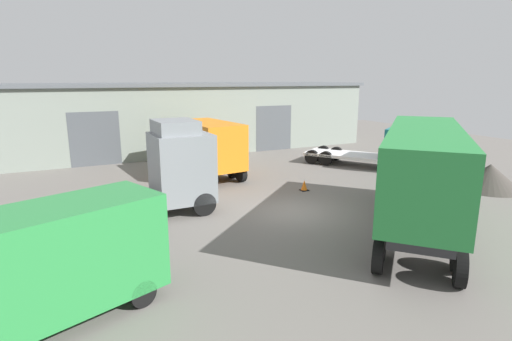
{
  "coord_description": "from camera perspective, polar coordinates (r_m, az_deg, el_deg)",
  "views": [
    {
      "loc": [
        -8.76,
        -14.26,
        5.7
      ],
      "look_at": [
        -0.91,
        1.69,
        1.6
      ],
      "focal_mm": 28.0,
      "sensor_mm": 36.0,
      "label": 1
    }
  ],
  "objects": [
    {
      "name": "ground_plane",
      "position": [
        17.68,
        5.1,
        -5.88
      ],
      "size": [
        60.0,
        60.0,
        0.0
      ],
      "primitive_type": "plane",
      "color": "slate"
    },
    {
      "name": "warehouse_building",
      "position": [
        33.94,
        -11.25,
        7.64
      ],
      "size": [
        31.23,
        9.29,
        5.37
      ],
      "color": "gray",
      "rests_on": "ground_plane"
    },
    {
      "name": "tractor_unit_grey",
      "position": [
        17.53,
        -12.19,
        0.1
      ],
      "size": [
        6.44,
        2.56,
        4.0
      ],
      "rotation": [
        0.0,
        0.0,
        0.01
      ],
      "color": "gray",
      "rests_on": "ground_plane"
    },
    {
      "name": "container_trailer_green",
      "position": [
        16.14,
        22.74,
        0.56
      ],
      "size": [
        9.24,
        8.68,
        3.92
      ],
      "rotation": [
        0.0,
        0.0,
        0.73
      ],
      "color": "#28843D",
      "rests_on": "ground_plane"
    },
    {
      "name": "flatbed_truck_teal",
      "position": [
        27.04,
        18.14,
        2.94
      ],
      "size": [
        5.98,
        7.41,
        2.68
      ],
      "rotation": [
        0.0,
        0.0,
        -0.99
      ],
      "color": "#197075",
      "rests_on": "ground_plane"
    },
    {
      "name": "box_truck_yellow",
      "position": [
        24.21,
        -7.65,
        3.68
      ],
      "size": [
        3.12,
        7.15,
        3.27
      ],
      "rotation": [
        0.0,
        0.0,
        1.68
      ],
      "color": "yellow",
      "rests_on": "ground_plane"
    },
    {
      "name": "delivery_van_green",
      "position": [
        10.52,
        -29.29,
        -12.06
      ],
      "size": [
        6.08,
        3.88,
        2.85
      ],
      "rotation": [
        0.0,
        0.0,
        -2.78
      ],
      "color": "#28843D",
      "rests_on": "ground_plane"
    },
    {
      "name": "gravel_pile",
      "position": [
        24.3,
        30.38,
        -0.77
      ],
      "size": [
        3.26,
        3.26,
        1.35
      ],
      "color": "#423D38",
      "rests_on": "ground_plane"
    },
    {
      "name": "traffic_cone",
      "position": [
        20.96,
        6.9,
        -2.18
      ],
      "size": [
        0.4,
        0.4,
        0.55
      ],
      "color": "black",
      "rests_on": "ground_plane"
    }
  ]
}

